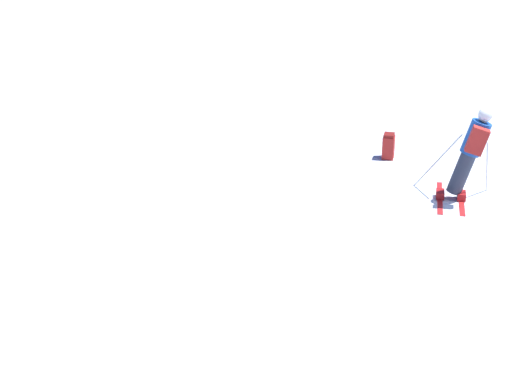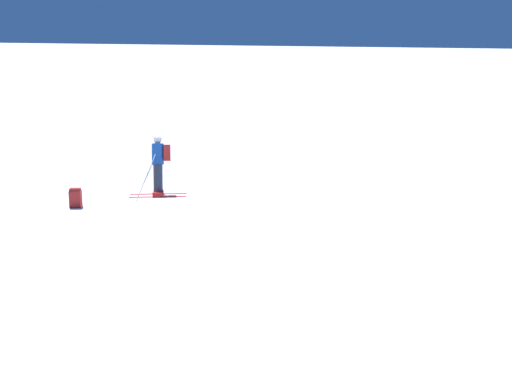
# 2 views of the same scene
# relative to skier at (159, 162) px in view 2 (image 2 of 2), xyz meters

# --- Properties ---
(ground_plane) EXTENTS (300.00, 300.00, 0.00)m
(ground_plane) POSITION_rel_skier_xyz_m (-0.22, 0.10, -0.91)
(ground_plane) COLOR white
(skier) EXTENTS (1.46, 1.60, 1.68)m
(skier) POSITION_rel_skier_xyz_m (0.00, 0.00, 0.00)
(skier) COLOR red
(skier) RESTS_ON ground
(spare_backpack) EXTENTS (0.33, 0.36, 0.50)m
(spare_backpack) POSITION_rel_skier_xyz_m (2.25, -1.16, -0.66)
(spare_backpack) COLOR #AD231E
(spare_backpack) RESTS_ON ground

